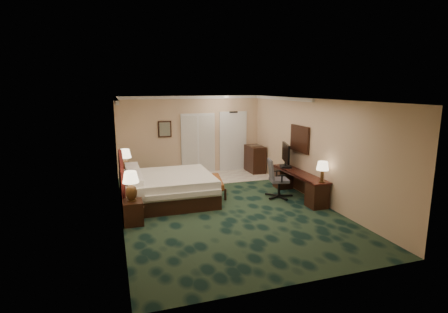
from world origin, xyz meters
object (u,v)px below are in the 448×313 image
object	(u,v)px
nightstand_far	(127,181)
desk	(299,185)
nightstand_near	(133,212)
minibar	(255,159)
lamp_far	(125,161)
bed_bench	(213,187)
desk_chair	(279,178)
lamp_near	(131,186)
bed	(169,188)
tv	(286,155)

from	to	relation	value
nightstand_far	desk	distance (m)	5.00
nightstand_near	nightstand_far	size ratio (longest dim) A/B	0.99
minibar	lamp_far	bearing A→B (deg)	-169.29
bed_bench	desk_chair	world-z (taller)	desk_chair
nightstand_far	lamp_near	xyz separation A→B (m)	(-0.01, -2.80, 0.60)
minibar	desk	bearing A→B (deg)	-89.53
minibar	desk_chair	bearing A→B (deg)	-100.19
desk_chair	minibar	world-z (taller)	desk_chair
bed	bed_bench	world-z (taller)	bed
desk	desk_chair	bearing A→B (deg)	170.27
bed	desk	xyz separation A→B (m)	(3.49, -0.68, -0.02)
bed_bench	tv	distance (m)	2.33
nightstand_near	minibar	distance (m)	5.78
nightstand_far	lamp_far	xyz separation A→B (m)	(-0.02, -0.01, 0.61)
lamp_far	bed_bench	distance (m)	2.71
lamp_near	desk_chair	world-z (taller)	lamp_near
bed	nightstand_far	world-z (taller)	bed
bed_bench	desk_chair	distance (m)	1.87
nightstand_near	tv	bearing A→B (deg)	17.06
bed_bench	desk_chair	size ratio (longest dim) A/B	1.24
nightstand_far	lamp_far	bearing A→B (deg)	-145.54
nightstand_near	lamp_near	bearing A→B (deg)	115.95
desk_chair	minibar	xyz separation A→B (m)	(0.53, 2.94, -0.07)
nightstand_near	lamp_near	distance (m)	0.60
bed	nightstand_far	bearing A→B (deg)	123.52
bed	tv	size ratio (longest dim) A/B	2.53
desk	tv	bearing A→B (deg)	92.02
lamp_far	minibar	xyz separation A→B (m)	(4.49, 0.85, -0.40)
bed_bench	lamp_far	bearing A→B (deg)	161.00
lamp_far	nightstand_far	bearing A→B (deg)	34.46
bed	tv	bearing A→B (deg)	1.09
bed	desk_chair	distance (m)	3.00
nightstand_near	desk_chair	size ratio (longest dim) A/B	0.49
nightstand_far	desk_chair	world-z (taller)	desk_chair
bed_bench	nightstand_near	bearing A→B (deg)	-136.07
nightstand_far	tv	xyz separation A→B (m)	(4.47, -1.45, 0.76)
lamp_far	tv	size ratio (longest dim) A/B	0.76
nightstand_far	desk	world-z (taller)	desk
bed_bench	desk	bearing A→B (deg)	-11.96
lamp_near	bed	bearing A→B (deg)	51.52
desk	minibar	bearing A→B (deg)	90.47
bed	lamp_far	world-z (taller)	lamp_far
lamp_far	minibar	distance (m)	4.58
lamp_near	tv	bearing A→B (deg)	16.73
bed	bed_bench	xyz separation A→B (m)	(1.28, 0.22, -0.13)
nightstand_near	nightstand_far	distance (m)	2.82
minibar	nightstand_near	bearing A→B (deg)	-140.69
lamp_near	desk	world-z (taller)	lamp_near
lamp_near	lamp_far	bearing A→B (deg)	90.05
bed_bench	minibar	bearing A→B (deg)	54.60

